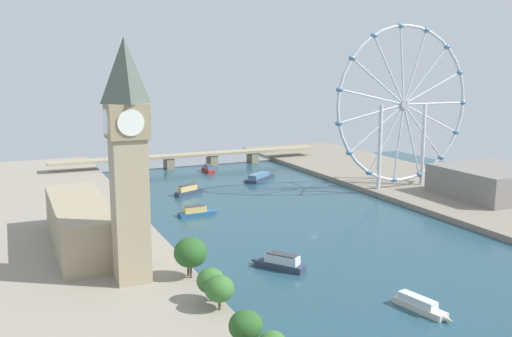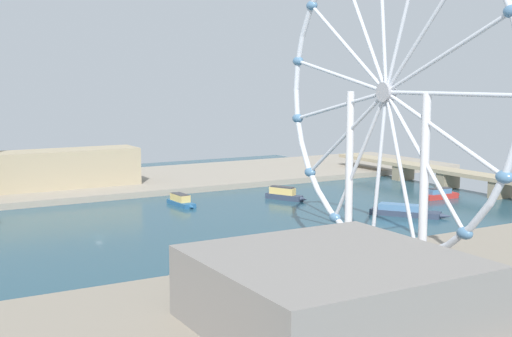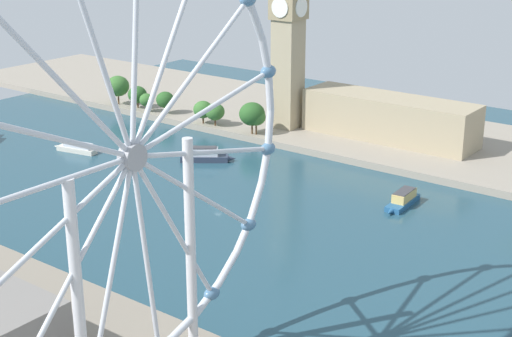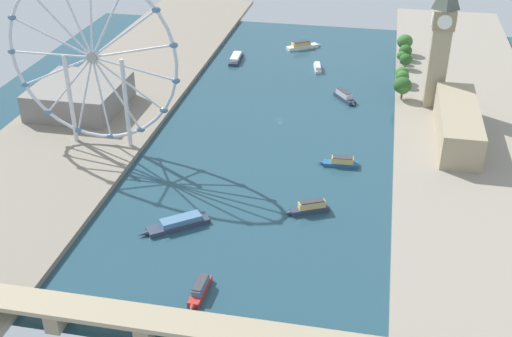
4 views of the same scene
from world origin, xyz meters
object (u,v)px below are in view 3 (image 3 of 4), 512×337
object	(u,v)px
ferris_wheel	(132,160)
tour_boat_7	(205,155)
tour_boat_1	(76,148)
parliament_block	(389,118)
clock_tower	(288,34)
tour_boat_0	(403,200)

from	to	relation	value
ferris_wheel	tour_boat_7	size ratio (longest dim) A/B	4.71
ferris_wheel	tour_boat_7	xyz separation A→B (m)	(-130.70, -95.35, -51.09)
ferris_wheel	tour_boat_1	size ratio (longest dim) A/B	4.44
ferris_wheel	parliament_block	bearing A→B (deg)	-167.27
tour_boat_7	clock_tower	bearing A→B (deg)	50.75
tour_boat_1	parliament_block	bearing A→B (deg)	-149.44
parliament_block	tour_boat_0	distance (m)	74.96
tour_boat_7	tour_boat_1	bearing A→B (deg)	168.39
ferris_wheel	clock_tower	bearing A→B (deg)	-153.71
clock_tower	parliament_block	size ratio (longest dim) A/B	1.07
tour_boat_1	tour_boat_0	bearing A→B (deg)	-179.57
tour_boat_1	clock_tower	bearing A→B (deg)	-135.93
tour_boat_7	ferris_wheel	bearing A→B (deg)	-90.06
tour_boat_0	clock_tower	bearing A→B (deg)	-124.04
parliament_block	tour_boat_0	bearing A→B (deg)	32.08
clock_tower	tour_boat_0	size ratio (longest dim) A/B	3.73
parliament_block	ferris_wheel	bearing A→B (deg)	12.73
ferris_wheel	tour_boat_0	distance (m)	145.13
ferris_wheel	tour_boat_0	size ratio (longest dim) A/B	4.43
tour_boat_0	parliament_block	bearing A→B (deg)	-151.39
ferris_wheel	tour_boat_1	distance (m)	189.80
tour_boat_0	tour_boat_7	bearing A→B (deg)	-90.37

